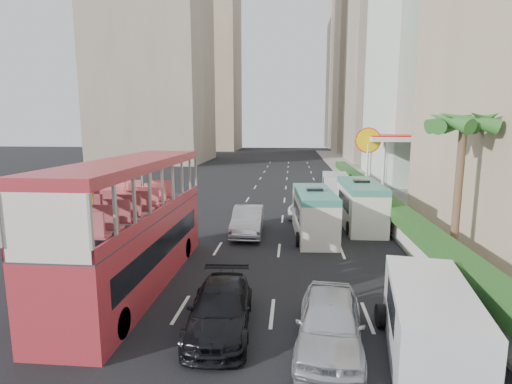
# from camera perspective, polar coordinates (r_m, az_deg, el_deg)

# --- Properties ---
(ground_plane) EXTENTS (200.00, 200.00, 0.00)m
(ground_plane) POSITION_cam_1_polar(r_m,az_deg,el_deg) (16.09, 4.15, -13.80)
(ground_plane) COLOR black
(ground_plane) RESTS_ON ground
(double_decker_bus) EXTENTS (2.50, 11.00, 5.06)m
(double_decker_bus) POSITION_cam_1_polar(r_m,az_deg,el_deg) (16.48, -17.15, -4.36)
(double_decker_bus) COLOR #AC2A32
(double_decker_bus) RESTS_ON ground
(car_silver_lane_a) EXTENTS (1.84, 4.93, 1.61)m
(car_silver_lane_a) POSITION_cam_1_polar(r_m,az_deg,el_deg) (23.77, -1.17, -6.00)
(car_silver_lane_a) COLOR #B6B8BD
(car_silver_lane_a) RESTS_ON ground
(car_silver_lane_b) EXTENTS (2.32, 4.80, 1.58)m
(car_silver_lane_b) POSITION_cam_1_polar(r_m,az_deg,el_deg) (12.57, 10.39, -21.06)
(car_silver_lane_b) COLOR #B6B8BD
(car_silver_lane_b) RESTS_ON ground
(car_black) EXTENTS (2.20, 4.79, 1.36)m
(car_black) POSITION_cam_1_polar(r_m,az_deg,el_deg) (13.37, -5.09, -18.92)
(car_black) COLOR black
(car_black) RESTS_ON ground
(van_asset) EXTENTS (2.91, 5.34, 1.42)m
(van_asset) POSITION_cam_1_polar(r_m,az_deg,el_deg) (28.64, 7.33, -3.39)
(van_asset) COLOR silver
(van_asset) RESTS_ON ground
(minibus_near) EXTENTS (2.44, 6.18, 2.68)m
(minibus_near) POSITION_cam_1_polar(r_m,az_deg,el_deg) (23.20, 8.28, -3.08)
(minibus_near) COLOR silver
(minibus_near) RESTS_ON ground
(minibus_far) EXTENTS (2.27, 6.42, 2.83)m
(minibus_far) POSITION_cam_1_polar(r_m,az_deg,el_deg) (26.07, 14.67, -1.74)
(minibus_far) COLOR silver
(minibus_far) RESTS_ON ground
(panel_van_near) EXTENTS (2.84, 5.38, 2.05)m
(panel_van_near) POSITION_cam_1_polar(r_m,az_deg,el_deg) (12.43, 23.52, -16.75)
(panel_van_near) COLOR silver
(panel_van_near) RESTS_ON ground
(panel_van_far) EXTENTS (2.33, 5.33, 2.10)m
(panel_van_far) POSITION_cam_1_polar(r_m,az_deg,el_deg) (35.81, 11.24, 0.80)
(panel_van_far) COLOR silver
(panel_van_far) RESTS_ON ground
(sidewalk) EXTENTS (6.00, 120.00, 0.18)m
(sidewalk) POSITION_cam_1_polar(r_m,az_deg,el_deg) (41.21, 17.45, 0.33)
(sidewalk) COLOR #99968C
(sidewalk) RESTS_ON ground
(kerb_wall) EXTENTS (0.30, 44.00, 1.00)m
(kerb_wall) POSITION_cam_1_polar(r_m,az_deg,el_deg) (29.93, 16.65, -1.83)
(kerb_wall) COLOR silver
(kerb_wall) RESTS_ON sidewalk
(hedge) EXTENTS (1.10, 44.00, 0.70)m
(hedge) POSITION_cam_1_polar(r_m,az_deg,el_deg) (29.79, 16.73, -0.22)
(hedge) COLOR #2D6626
(hedge) RESTS_ON kerb_wall
(palm_tree) EXTENTS (0.36, 0.36, 6.40)m
(palm_tree) POSITION_cam_1_polar(r_m,az_deg,el_deg) (20.47, 26.90, 0.11)
(palm_tree) COLOR brown
(palm_tree) RESTS_ON sidewalk
(shell_station) EXTENTS (6.50, 8.00, 5.50)m
(shell_station) POSITION_cam_1_polar(r_m,az_deg,el_deg) (39.19, 19.68, 3.68)
(shell_station) COLOR silver
(shell_station) RESTS_ON ground
(tower_mid) EXTENTS (16.00, 16.00, 50.00)m
(tower_mid) POSITION_cam_1_polar(r_m,az_deg,el_deg) (77.20, 19.99, 22.95)
(tower_mid) COLOR tan
(tower_mid) RESTS_ON ground
(tower_far_a) EXTENTS (14.00, 14.00, 44.00)m
(tower_far_a) POSITION_cam_1_polar(r_m,az_deg,el_deg) (99.46, 15.65, 18.23)
(tower_far_a) COLOR tan
(tower_far_a) RESTS_ON ground
(tower_far_b) EXTENTS (14.00, 14.00, 40.00)m
(tower_far_b) POSITION_cam_1_polar(r_m,az_deg,el_deg) (120.73, 13.68, 15.74)
(tower_far_b) COLOR tan
(tower_far_b) RESTS_ON ground
(tower_left_a) EXTENTS (18.00, 18.00, 52.00)m
(tower_left_a) POSITION_cam_1_polar(r_m,az_deg,el_deg) (76.42, -14.78, 24.11)
(tower_left_a) COLOR tan
(tower_left_a) RESTS_ON ground
(tower_left_b) EXTENTS (16.00, 16.00, 46.00)m
(tower_left_b) POSITION_cam_1_polar(r_m,az_deg,el_deg) (108.39, -7.05, 18.28)
(tower_left_b) COLOR tan
(tower_left_b) RESTS_ON ground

